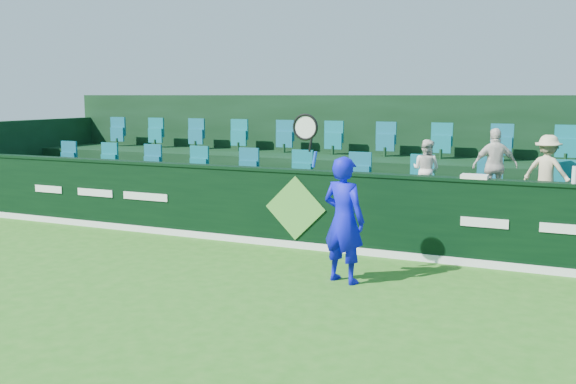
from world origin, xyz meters
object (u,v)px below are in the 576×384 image
at_px(spectator_left, 426,170).
at_px(spectator_right, 547,171).
at_px(drinks_bottle, 575,175).
at_px(spectator_middle, 495,166).
at_px(towel, 475,177).
at_px(tennis_player, 343,219).

relative_size(spectator_left, spectator_right, 0.89).
bearing_deg(spectator_left, drinks_bottle, 171.54).
relative_size(spectator_middle, towel, 3.22).
relative_size(spectator_left, drinks_bottle, 4.18).
distance_m(spectator_left, spectator_middle, 1.15).
bearing_deg(spectator_right, spectator_middle, 16.68).
distance_m(tennis_player, drinks_bottle, 3.40).
height_order(spectator_left, spectator_right, spectator_right).
xyz_separation_m(spectator_right, towel, (-0.98, -1.12, -0.01)).
bearing_deg(drinks_bottle, towel, 180.00).
xyz_separation_m(spectator_middle, spectator_right, (0.81, 0.00, -0.05)).
bearing_deg(spectator_right, drinks_bottle, 126.43).
bearing_deg(spectator_right, tennis_player, 64.63).
bearing_deg(drinks_bottle, spectator_middle, 137.23).
height_order(spectator_left, towel, spectator_left).
xyz_separation_m(tennis_player, spectator_left, (0.55, 2.78, 0.42)).
xyz_separation_m(tennis_player, spectator_middle, (1.70, 2.78, 0.53)).
bearing_deg(tennis_player, spectator_middle, 58.57).
distance_m(spectator_left, drinks_bottle, 2.61).
distance_m(tennis_player, spectator_right, 3.77).
xyz_separation_m(tennis_player, spectator_right, (2.51, 2.78, 0.48)).
xyz_separation_m(spectator_left, drinks_bottle, (2.35, -1.12, 0.15)).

